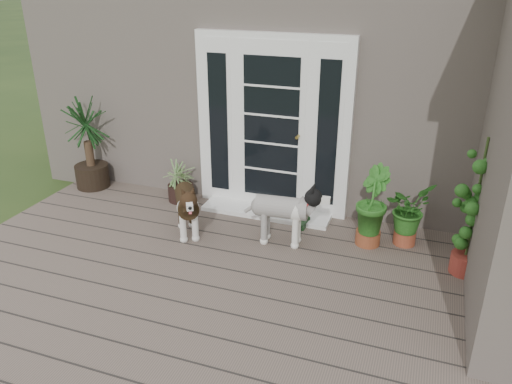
% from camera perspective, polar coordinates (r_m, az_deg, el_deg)
% --- Properties ---
extents(deck, '(6.20, 4.60, 0.12)m').
position_cam_1_polar(deck, '(4.69, -4.56, -13.74)').
color(deck, '#6B5B4C').
rests_on(deck, ground).
extents(house_main, '(7.40, 4.00, 3.10)m').
position_cam_1_polar(house_main, '(7.89, 8.06, 13.72)').
color(house_main, '#665E54').
rests_on(house_main, ground).
extents(door_unit, '(1.90, 0.14, 2.15)m').
position_cam_1_polar(door_unit, '(6.09, 1.84, 7.46)').
color(door_unit, white).
rests_on(door_unit, deck).
extents(door_step, '(1.60, 0.40, 0.05)m').
position_cam_1_polar(door_step, '(6.30, 1.15, -2.23)').
color(door_step, white).
rests_on(door_step, deck).
extents(brindle_dog, '(0.66, 0.80, 0.62)m').
position_cam_1_polar(brindle_dog, '(5.75, -7.77, -1.99)').
color(brindle_dog, '#332412').
rests_on(brindle_dog, deck).
extents(white_dog, '(0.79, 0.39, 0.64)m').
position_cam_1_polar(white_dog, '(5.52, 2.90, -2.83)').
color(white_dog, beige).
rests_on(white_dog, deck).
extents(spider_plant, '(0.68, 0.68, 0.59)m').
position_cam_1_polar(spider_plant, '(6.62, -8.55, 1.42)').
color(spider_plant, '#89A264').
rests_on(spider_plant, deck).
extents(yucca, '(1.11, 1.11, 1.25)m').
position_cam_1_polar(yucca, '(7.23, -18.40, 5.17)').
color(yucca, black).
rests_on(yucca, deck).
extents(herb_a, '(0.67, 0.67, 0.64)m').
position_cam_1_polar(herb_a, '(5.74, 16.65, -2.78)').
color(herb_a, '#19581F').
rests_on(herb_a, deck).
extents(herb_b, '(0.55, 0.55, 0.68)m').
position_cam_1_polar(herb_b, '(5.62, 12.71, -2.65)').
color(herb_b, '#234F16').
rests_on(herb_b, deck).
extents(herb_c, '(0.50, 0.50, 0.57)m').
position_cam_1_polar(herb_c, '(5.96, 24.56, -3.39)').
color(herb_c, '#154C19').
rests_on(herb_c, deck).
extents(sapling, '(0.50, 0.50, 1.47)m').
position_cam_1_polar(sapling, '(5.22, 23.48, -1.49)').
color(sapling, '#21631C').
rests_on(sapling, deck).
extents(clog_left, '(0.25, 0.28, 0.08)m').
position_cam_1_polar(clog_left, '(6.22, 1.52, -2.43)').
color(clog_left, '#173A1B').
rests_on(clog_left, deck).
extents(clog_right, '(0.16, 0.30, 0.09)m').
position_cam_1_polar(clog_right, '(6.02, 5.31, -3.45)').
color(clog_right, black).
rests_on(clog_right, deck).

